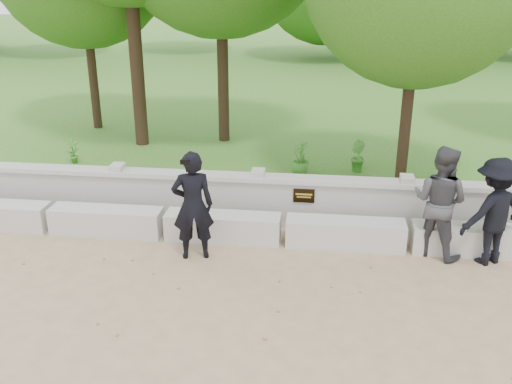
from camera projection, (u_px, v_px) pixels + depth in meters
ground at (272, 305)px, 7.63m from camera, size 80.00×80.00×0.00m
lawn at (309, 90)px, 20.52m from camera, size 40.00×22.00×0.25m
concrete_bench at (283, 230)px, 9.30m from camera, size 11.90×0.45×0.45m
parapet_wall at (287, 200)px, 9.86m from camera, size 12.50×0.35×0.90m
man_main at (193, 206)px, 8.61m from camera, size 0.71×0.65×1.73m
visitor_left at (440, 202)px, 8.70m from camera, size 1.09×1.03×1.77m
visitor_mid at (493, 212)px, 8.47m from camera, size 1.24×1.07×1.67m
shrub_a at (73, 151)px, 12.34m from camera, size 0.35×0.31×0.55m
shrub_b at (357, 156)px, 11.85m from camera, size 0.39×0.43×0.65m
shrub_d at (300, 158)px, 11.65m from camera, size 0.47×0.49×0.68m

